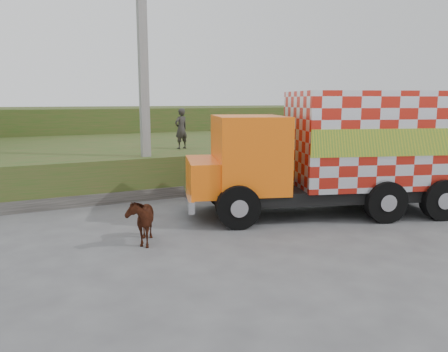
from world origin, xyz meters
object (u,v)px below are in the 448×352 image
cargo_truck (339,151)px  pedestrian (181,129)px  cow (141,219)px  utility_pole (144,84)px

cargo_truck → pedestrian: cargo_truck is taller
cargo_truck → cow: size_ratio=6.32×
cargo_truck → pedestrian: size_ratio=5.26×
cargo_truck → pedestrian: 7.24m
pedestrian → cargo_truck: bearing=92.0°
utility_pole → pedestrian: utility_pole is taller
pedestrian → utility_pole: bearing=21.7°
cargo_truck → pedestrian: bearing=129.6°
utility_pole → cow: size_ratio=5.69×
cow → pedestrian: bearing=80.3°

